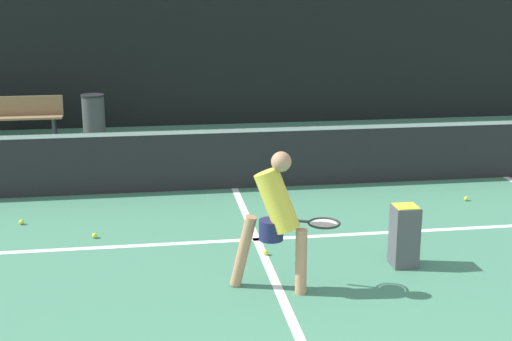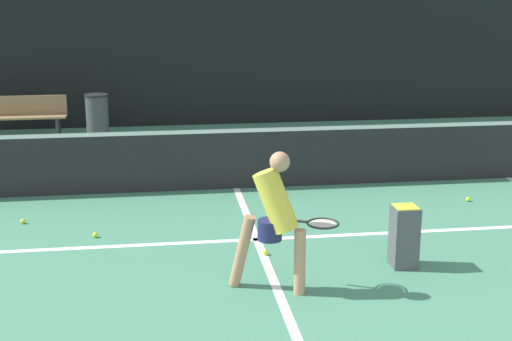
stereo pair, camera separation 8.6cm
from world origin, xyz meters
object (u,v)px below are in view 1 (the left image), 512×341
trash_bin (94,116)px  parked_car (182,76)px  courtside_bench (18,116)px  player_practicing (276,215)px  ball_hopper (405,234)px

trash_bin → parked_car: size_ratio=0.20×
courtside_bench → player_practicing: bearing=-64.8°
courtside_bench → trash_bin: bearing=-7.6°
ball_hopper → trash_bin: bearing=117.6°
ball_hopper → parked_car: (-1.86, 13.03, 0.18)m
courtside_bench → trash_bin: 1.55m
trash_bin → parked_car: parked_car is taller
player_practicing → courtside_bench: 9.06m
parked_car → ball_hopper: bearing=-81.9°
courtside_bench → parked_car: 6.43m
courtside_bench → ball_hopper: bearing=-55.1°
player_practicing → parked_car: size_ratio=0.33×
trash_bin → ball_hopper: bearing=-62.4°
ball_hopper → courtside_bench: (-5.46, 7.71, 0.10)m
player_practicing → trash_bin: bearing=131.2°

